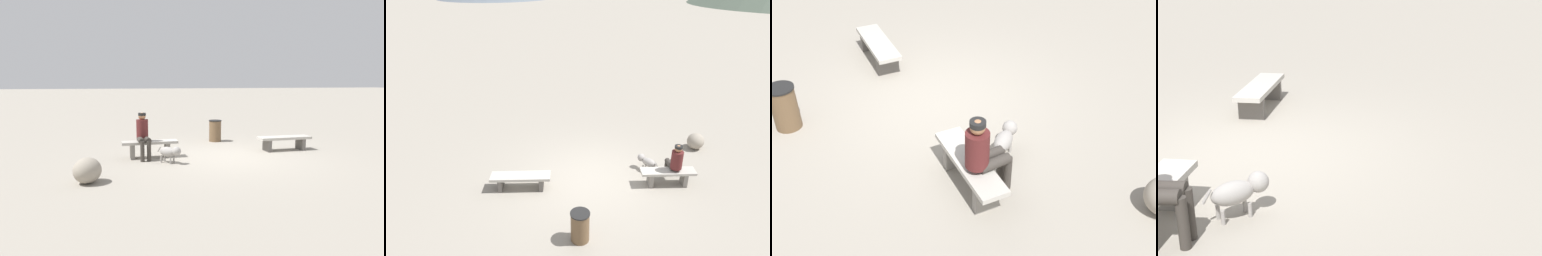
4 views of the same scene
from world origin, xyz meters
TOP-DOWN VIEW (x-y plane):
  - ground at (0.00, 0.00)m, footprint 210.00×210.00m
  - bench_left at (-1.99, -0.36)m, footprint 1.64×0.50m
  - dog at (1.69, 0.34)m, footprint 0.55×0.61m

SIDE VIEW (x-z plane):
  - ground at x=0.00m, z-range -0.06..0.00m
  - dog at x=1.69m, z-range 0.07..0.52m
  - bench_left at x=-1.99m, z-range 0.10..0.52m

